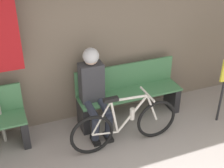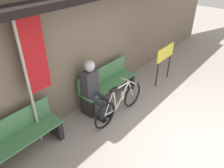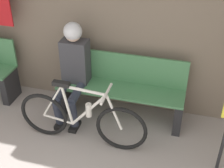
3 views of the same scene
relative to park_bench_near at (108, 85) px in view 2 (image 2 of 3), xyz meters
The scene contains 8 objects.
ground_plane 2.43m from the park_bench_near, 94.30° to the right, with size 24.00×24.00×0.00m, color gray.
storefront_wall 1.31m from the park_bench_near, 118.45° to the left, with size 12.00×0.56×3.20m.
park_bench_near is the anchor object (origin of this frame).
bicycle 0.70m from the park_bench_near, 117.70° to the right, with size 1.58×0.40×0.83m.
person_seated 0.70m from the park_bench_near, 169.77° to the right, with size 0.34×0.63×1.30m.
park_bench_far 2.29m from the park_bench_near, behind, with size 1.40×0.42×0.87m.
banner_pole 2.10m from the park_bench_near, behind, with size 0.45×0.05×2.38m.
signboard 1.76m from the park_bench_near, 21.37° to the right, with size 0.83×0.04×1.07m.
Camera 2 is at (-3.19, -0.58, 3.24)m, focal length 35.00 mm.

